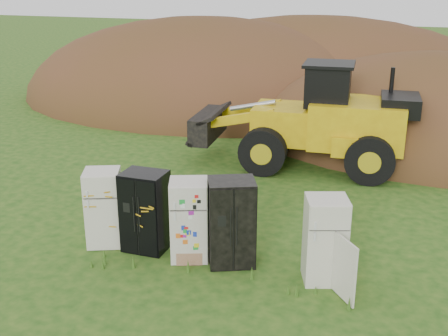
# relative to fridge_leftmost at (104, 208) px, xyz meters

# --- Properties ---
(ground) EXTENTS (120.00, 120.00, 0.00)m
(ground) POSITION_rel_fridge_leftmost_xyz_m (2.56, 0.03, -0.88)
(ground) COLOR #1B4713
(ground) RESTS_ON ground
(fridge_leftmost) EXTENTS (1.00, 0.99, 1.75)m
(fridge_leftmost) POSITION_rel_fridge_leftmost_xyz_m (0.00, 0.00, 0.00)
(fridge_leftmost) COLOR beige
(fridge_leftmost) RESTS_ON ground
(fridge_black_side) EXTENTS (0.95, 0.75, 1.80)m
(fridge_black_side) POSITION_rel_fridge_leftmost_xyz_m (1.00, 0.07, 0.02)
(fridge_black_side) COLOR black
(fridge_black_side) RESTS_ON ground
(fridge_sticker) EXTENTS (1.00, 0.96, 1.77)m
(fridge_sticker) POSITION_rel_fridge_leftmost_xyz_m (2.08, -0.01, 0.01)
(fridge_sticker) COLOR silver
(fridge_sticker) RESTS_ON ground
(fridge_dark_mid) EXTENTS (1.19, 1.10, 1.87)m
(fridge_dark_mid) POSITION_rel_fridge_leftmost_xyz_m (3.00, 0.07, 0.06)
(fridge_dark_mid) COLOR black
(fridge_dark_mid) RESTS_ON ground
(fridge_open_door) EXTENTS (0.99, 0.96, 1.77)m
(fridge_open_door) POSITION_rel_fridge_leftmost_xyz_m (4.97, -0.02, 0.01)
(fridge_open_door) COLOR beige
(fridge_open_door) RESTS_ON ground
(wheel_loader) EXTENTS (7.06, 3.30, 3.33)m
(wheel_loader) POSITION_rel_fridge_leftmost_xyz_m (3.02, 6.81, 0.79)
(wheel_loader) COLOR gold
(wheel_loader) RESTS_ON ground
(dirt_mound_right) EXTENTS (13.59, 9.96, 6.49)m
(dirt_mound_right) POSITION_rel_fridge_leftmost_xyz_m (7.34, 11.14, -0.88)
(dirt_mound_right) COLOR #4D3519
(dirt_mound_right) RESTS_ON ground
(dirt_mound_left) EXTENTS (18.34, 13.75, 7.87)m
(dirt_mound_left) POSITION_rel_fridge_leftmost_xyz_m (-3.40, 15.42, -0.88)
(dirt_mound_left) COLOR #4D3519
(dirt_mound_left) RESTS_ON ground
(dirt_mound_back) EXTENTS (19.57, 13.05, 7.81)m
(dirt_mound_back) POSITION_rel_fridge_leftmost_xyz_m (1.57, 18.36, -0.88)
(dirt_mound_back) COLOR #4D3519
(dirt_mound_back) RESTS_ON ground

